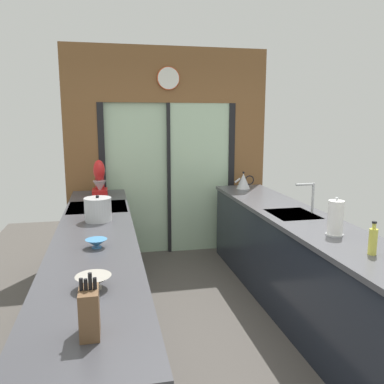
{
  "coord_description": "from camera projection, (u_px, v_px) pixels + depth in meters",
  "views": [
    {
      "loc": [
        -0.79,
        -2.81,
        1.81
      ],
      "look_at": [
        -0.03,
        0.77,
        1.12
      ],
      "focal_mm": 37.22,
      "sensor_mm": 36.0,
      "label": 1
    }
  ],
  "objects": [
    {
      "name": "mixing_bowl_near",
      "position": [
        93.0,
        282.0,
        2.09
      ],
      "size": [
        0.19,
        0.19,
        0.07
      ],
      "color": "gray",
      "rests_on": "left_counter_run"
    },
    {
      "name": "stock_pot",
      "position": [
        98.0,
        209.0,
        3.46
      ],
      "size": [
        0.24,
        0.24,
        0.23
      ],
      "color": "#B7BABC",
      "rests_on": "left_counter_run"
    },
    {
      "name": "left_counter_run",
      "position": [
        97.0,
        296.0,
        3.04
      ],
      "size": [
        0.62,
        3.8,
        0.92
      ],
      "color": "#1E232D",
      "rests_on": "ground_plane"
    },
    {
      "name": "sink_faucet",
      "position": [
        310.0,
        193.0,
        3.73
      ],
      "size": [
        0.19,
        0.02,
        0.29
      ],
      "color": "#B7BABC",
      "rests_on": "right_counter_run"
    },
    {
      "name": "back_wall_unit",
      "position": [
        168.0,
        140.0,
        5.22
      ],
      "size": [
        2.64,
        0.12,
        2.7
      ],
      "color": "brown",
      "rests_on": "ground_plane"
    },
    {
      "name": "ground_plane",
      "position": [
        199.0,
        313.0,
        3.77
      ],
      "size": [
        5.04,
        7.6,
        0.02
      ],
      "primitive_type": "cube",
      "color": "#4C4742"
    },
    {
      "name": "soap_bottle_far",
      "position": [
        373.0,
        241.0,
        2.61
      ],
      "size": [
        0.06,
        0.06,
        0.22
      ],
      "color": "#D1CC4C",
      "rests_on": "right_counter_run"
    },
    {
      "name": "knife_block",
      "position": [
        89.0,
        312.0,
        1.63
      ],
      "size": [
        0.08,
        0.14,
        0.27
      ],
      "color": "brown",
      "rests_on": "left_counter_run"
    },
    {
      "name": "paper_towel_roll",
      "position": [
        336.0,
        218.0,
        3.03
      ],
      "size": [
        0.13,
        0.13,
        0.3
      ],
      "color": "#B7BABC",
      "rests_on": "right_counter_run"
    },
    {
      "name": "stand_mixer",
      "position": [
        100.0,
        182.0,
        4.56
      ],
      "size": [
        0.17,
        0.27,
        0.42
      ],
      "color": "red",
      "rests_on": "left_counter_run"
    },
    {
      "name": "right_counter_run",
      "position": [
        305.0,
        269.0,
        3.58
      ],
      "size": [
        0.62,
        3.8,
        0.92
      ],
      "color": "#1E232D",
      "rests_on": "ground_plane"
    },
    {
      "name": "kettle",
      "position": [
        243.0,
        181.0,
        5.06
      ],
      "size": [
        0.26,
        0.17,
        0.22
      ],
      "color": "#B7BABC",
      "rests_on": "right_counter_run"
    },
    {
      "name": "oven_range",
      "position": [
        100.0,
        250.0,
        4.12
      ],
      "size": [
        0.6,
        0.6,
        0.92
      ],
      "color": "#B7BABC",
      "rests_on": "ground_plane"
    },
    {
      "name": "mixing_bowl_far",
      "position": [
        96.0,
        243.0,
        2.75
      ],
      "size": [
        0.15,
        0.15,
        0.06
      ],
      "color": "teal",
      "rests_on": "left_counter_run"
    }
  ]
}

